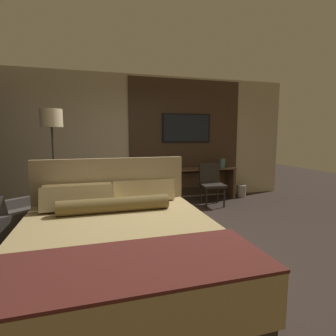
{
  "coord_description": "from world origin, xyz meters",
  "views": [
    {
      "loc": [
        -1.03,
        -3.25,
        1.5
      ],
      "look_at": [
        0.13,
        0.79,
        0.96
      ],
      "focal_mm": 28.0,
      "sensor_mm": 36.0,
      "label": 1
    }
  ],
  "objects_px": {
    "desk": "(189,178)",
    "floor_lamp": "(52,128)",
    "bed": "(119,250)",
    "book": "(211,167)",
    "waste_bin": "(241,191)",
    "armchair_by_window": "(18,226)",
    "vase_tall": "(177,161)",
    "tv": "(186,128)",
    "vase_short": "(222,163)",
    "desk_chair": "(211,180)"
  },
  "relations": [
    {
      "from": "vase_short",
      "to": "book",
      "type": "xyz_separation_m",
      "value": [
        -0.28,
        0.03,
        -0.09
      ]
    },
    {
      "from": "tv",
      "to": "desk_chair",
      "type": "distance_m",
      "value": 1.37
    },
    {
      "from": "tv",
      "to": "book",
      "type": "bearing_deg",
      "value": -26.24
    },
    {
      "from": "armchair_by_window",
      "to": "vase_tall",
      "type": "bearing_deg",
      "value": -96.78
    },
    {
      "from": "desk",
      "to": "vase_tall",
      "type": "xyz_separation_m",
      "value": [
        -0.3,
        -0.07,
        0.4
      ]
    },
    {
      "from": "desk",
      "to": "floor_lamp",
      "type": "relative_size",
      "value": 1.14
    },
    {
      "from": "book",
      "to": "waste_bin",
      "type": "height_order",
      "value": "book"
    },
    {
      "from": "desk_chair",
      "to": "vase_tall",
      "type": "height_order",
      "value": "vase_tall"
    },
    {
      "from": "armchair_by_window",
      "to": "vase_short",
      "type": "bearing_deg",
      "value": -104.82
    },
    {
      "from": "desk",
      "to": "desk_chair",
      "type": "height_order",
      "value": "desk_chair"
    },
    {
      "from": "desk",
      "to": "bed",
      "type": "bearing_deg",
      "value": -121.53
    },
    {
      "from": "bed",
      "to": "floor_lamp",
      "type": "xyz_separation_m",
      "value": [
        -0.83,
        1.99,
        1.25
      ]
    },
    {
      "from": "book",
      "to": "bed",
      "type": "bearing_deg",
      "value": -128.8
    },
    {
      "from": "tv",
      "to": "vase_tall",
      "type": "distance_m",
      "value": 0.83
    },
    {
      "from": "tv",
      "to": "floor_lamp",
      "type": "bearing_deg",
      "value": -155.14
    },
    {
      "from": "desk_chair",
      "to": "vase_tall",
      "type": "relative_size",
      "value": 2.51
    },
    {
      "from": "tv",
      "to": "vase_short",
      "type": "height_order",
      "value": "tv"
    },
    {
      "from": "bed",
      "to": "floor_lamp",
      "type": "relative_size",
      "value": 1.2
    },
    {
      "from": "tv",
      "to": "vase_tall",
      "type": "xyz_separation_m",
      "value": [
        -0.3,
        -0.25,
        -0.74
      ]
    },
    {
      "from": "desk",
      "to": "desk_chair",
      "type": "xyz_separation_m",
      "value": [
        0.3,
        -0.55,
        0.02
      ]
    },
    {
      "from": "vase_tall",
      "to": "vase_short",
      "type": "relative_size",
      "value": 1.69
    },
    {
      "from": "desk",
      "to": "book",
      "type": "relative_size",
      "value": 8.41
    },
    {
      "from": "desk",
      "to": "vase_short",
      "type": "height_order",
      "value": "vase_short"
    },
    {
      "from": "book",
      "to": "waste_bin",
      "type": "relative_size",
      "value": 0.92
    },
    {
      "from": "vase_tall",
      "to": "book",
      "type": "height_order",
      "value": "vase_tall"
    },
    {
      "from": "armchair_by_window",
      "to": "vase_tall",
      "type": "xyz_separation_m",
      "value": [
        2.81,
        1.68,
        0.64
      ]
    },
    {
      "from": "desk_chair",
      "to": "waste_bin",
      "type": "height_order",
      "value": "desk_chair"
    },
    {
      "from": "tv",
      "to": "armchair_by_window",
      "type": "height_order",
      "value": "tv"
    },
    {
      "from": "desk_chair",
      "to": "waste_bin",
      "type": "bearing_deg",
      "value": 28.59
    },
    {
      "from": "tv",
      "to": "vase_tall",
      "type": "height_order",
      "value": "tv"
    },
    {
      "from": "vase_short",
      "to": "desk",
      "type": "bearing_deg",
      "value": 172.45
    },
    {
      "from": "vase_tall",
      "to": "book",
      "type": "distance_m",
      "value": 0.84
    },
    {
      "from": "bed",
      "to": "vase_short",
      "type": "distance_m",
      "value": 4.03
    },
    {
      "from": "floor_lamp",
      "to": "vase_short",
      "type": "relative_size",
      "value": 9.08
    },
    {
      "from": "desk",
      "to": "waste_bin",
      "type": "bearing_deg",
      "value": -4.09
    },
    {
      "from": "desk_chair",
      "to": "floor_lamp",
      "type": "bearing_deg",
      "value": -165.24
    },
    {
      "from": "desk",
      "to": "book",
      "type": "bearing_deg",
      "value": -8.6
    },
    {
      "from": "armchair_by_window",
      "to": "floor_lamp",
      "type": "height_order",
      "value": "floor_lamp"
    },
    {
      "from": "bed",
      "to": "waste_bin",
      "type": "distance_m",
      "value": 4.38
    },
    {
      "from": "armchair_by_window",
      "to": "bed",
      "type": "bearing_deg",
      "value": -174.68
    },
    {
      "from": "desk",
      "to": "tv",
      "type": "distance_m",
      "value": 1.15
    },
    {
      "from": "bed",
      "to": "waste_bin",
      "type": "height_order",
      "value": "bed"
    },
    {
      "from": "vase_short",
      "to": "waste_bin",
      "type": "xyz_separation_m",
      "value": [
        0.53,
        0.01,
        -0.7
      ]
    },
    {
      "from": "bed",
      "to": "vase_tall",
      "type": "bearing_deg",
      "value": 62.18
    },
    {
      "from": "floor_lamp",
      "to": "desk",
      "type": "bearing_deg",
      "value": 21.68
    },
    {
      "from": "armchair_by_window",
      "to": "floor_lamp",
      "type": "relative_size",
      "value": 0.63
    },
    {
      "from": "armchair_by_window",
      "to": "book",
      "type": "relative_size",
      "value": 4.66
    },
    {
      "from": "vase_tall",
      "to": "waste_bin",
      "type": "relative_size",
      "value": 1.26
    },
    {
      "from": "bed",
      "to": "armchair_by_window",
      "type": "distance_m",
      "value": 1.81
    },
    {
      "from": "armchair_by_window",
      "to": "book",
      "type": "bearing_deg",
      "value": -102.93
    }
  ]
}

